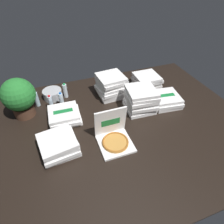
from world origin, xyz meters
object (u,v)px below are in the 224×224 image
at_px(pizza_stack_left_mid, 166,100).
at_px(ice_bucket, 53,94).
at_px(pizza_stack_left_near, 65,115).
at_px(pizza_stack_right_mid, 111,86).
at_px(potted_plant, 19,97).
at_px(pizza_stack_left_far, 59,145).
at_px(water_bottle_0, 37,99).
at_px(water_bottle_3, 65,91).
at_px(pizza_stack_center_far, 147,80).
at_px(water_bottle_2, 61,100).
at_px(water_bottle_1, 51,103).
at_px(pizza_stack_center_near, 141,99).
at_px(open_pizza_box, 114,137).

relative_size(pizza_stack_left_mid, ice_bucket, 1.58).
distance_m(pizza_stack_left_near, pizza_stack_right_mid, 0.78).
bearing_deg(potted_plant, pizza_stack_left_far, -65.45).
bearing_deg(ice_bucket, water_bottle_0, -152.32).
bearing_deg(pizza_stack_left_mid, pizza_stack_left_far, -167.61).
bearing_deg(pizza_stack_left_mid, pizza_stack_left_near, 174.07).
bearing_deg(water_bottle_3, ice_bucket, 167.86).
relative_size(pizza_stack_left_mid, pizza_stack_center_far, 1.09).
height_order(water_bottle_0, water_bottle_2, same).
height_order(pizza_stack_left_near, water_bottle_1, water_bottle_1).
bearing_deg(pizza_stack_left_near, potted_plant, 149.99).
distance_m(pizza_stack_center_far, potted_plant, 1.79).
bearing_deg(pizza_stack_center_near, pizza_stack_center_far, 54.19).
bearing_deg(pizza_stack_center_far, water_bottle_3, 174.78).
height_order(open_pizza_box, water_bottle_3, open_pizza_box).
relative_size(open_pizza_box, pizza_stack_left_mid, 0.90).
distance_m(pizza_stack_left_near, pizza_stack_center_far, 1.37).
height_order(water_bottle_1, potted_plant, potted_plant).
relative_size(pizza_stack_right_mid, water_bottle_1, 1.93).
relative_size(open_pizza_box, water_bottle_1, 1.73).
bearing_deg(water_bottle_0, water_bottle_2, -22.71).
bearing_deg(open_pizza_box, pizza_stack_left_near, 129.35).
distance_m(ice_bucket, potted_plant, 0.50).
xyz_separation_m(water_bottle_3, potted_plant, (-0.55, -0.22, 0.18)).
bearing_deg(open_pizza_box, pizza_stack_right_mid, 72.35).
relative_size(water_bottle_1, water_bottle_3, 1.00).
xyz_separation_m(open_pizza_box, water_bottle_2, (-0.43, 0.82, 0.03)).
relative_size(pizza_stack_left_mid, pizza_stack_center_near, 1.02).
bearing_deg(ice_bucket, pizza_stack_center_far, -6.11).
distance_m(pizza_stack_right_mid, potted_plant, 1.18).
relative_size(pizza_stack_center_near, water_bottle_3, 1.88).
bearing_deg(water_bottle_2, ice_bucket, 111.81).
bearing_deg(ice_bucket, open_pizza_box, -63.44).
xyz_separation_m(pizza_stack_left_near, pizza_stack_center_far, (1.32, 0.37, 0.02)).
relative_size(open_pizza_box, pizza_stack_center_far, 0.98).
bearing_deg(ice_bucket, pizza_stack_left_far, -92.40).
distance_m(water_bottle_1, water_bottle_2, 0.14).
bearing_deg(open_pizza_box, pizza_stack_left_mid, 23.97).
bearing_deg(open_pizza_box, water_bottle_2, 117.87).
relative_size(pizza_stack_left_far, water_bottle_2, 1.88).
xyz_separation_m(pizza_stack_left_mid, pizza_stack_center_near, (-0.38, 0.02, 0.09)).
bearing_deg(pizza_stack_center_near, pizza_stack_left_mid, -2.59).
bearing_deg(potted_plant, water_bottle_0, 41.51).
relative_size(open_pizza_box, water_bottle_2, 1.73).
bearing_deg(pizza_stack_right_mid, pizza_stack_center_near, -60.46).
bearing_deg(pizza_stack_center_far, water_bottle_1, -175.91).
distance_m(pizza_stack_left_near, water_bottle_0, 0.51).
xyz_separation_m(water_bottle_1, water_bottle_2, (0.14, 0.01, 0.00)).
bearing_deg(water_bottle_0, potted_plant, -138.49).
relative_size(pizza_stack_left_near, pizza_stack_center_near, 0.97).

